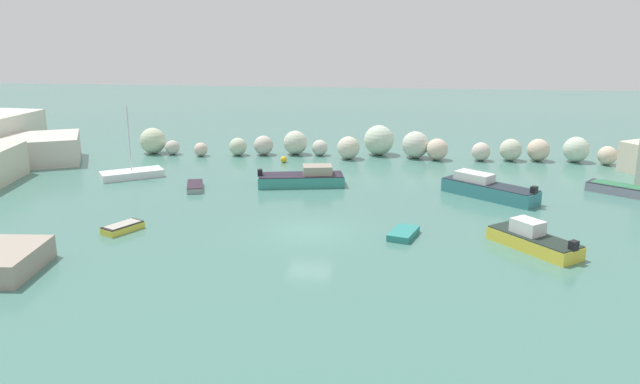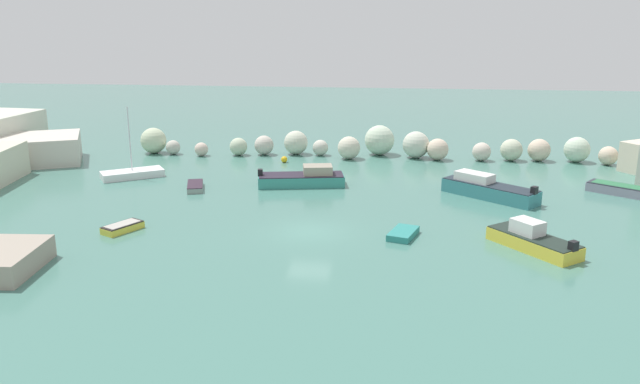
{
  "view_description": "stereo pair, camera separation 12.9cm",
  "coord_description": "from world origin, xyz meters",
  "px_view_note": "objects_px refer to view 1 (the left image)",
  "views": [
    {
      "loc": [
        4.81,
        -35.3,
        12.2
      ],
      "look_at": [
        0.0,
        5.21,
        1.0
      ],
      "focal_mm": 35.8,
      "sensor_mm": 36.0,
      "label": 1
    },
    {
      "loc": [
        4.94,
        -35.29,
        12.2
      ],
      "look_at": [
        0.0,
        5.21,
        1.0
      ],
      "focal_mm": 35.8,
      "sensor_mm": 36.0,
      "label": 2
    }
  ],
  "objects_px": {
    "channel_buoy": "(284,159)",
    "moored_boat_5": "(303,178)",
    "moored_boat_0": "(533,240)",
    "moored_boat_2": "(617,189)",
    "moored_boat_6": "(487,189)",
    "moored_boat_7": "(132,174)",
    "moored_boat_4": "(195,186)",
    "moored_boat_1": "(123,227)",
    "moored_boat_3": "(403,234)"
  },
  "relations": [
    {
      "from": "channel_buoy",
      "to": "moored_boat_5",
      "type": "relative_size",
      "value": 0.08
    },
    {
      "from": "moored_boat_5",
      "to": "moored_boat_0",
      "type": "bearing_deg",
      "value": -50.65
    },
    {
      "from": "moored_boat_0",
      "to": "moored_boat_2",
      "type": "height_order",
      "value": "moored_boat_0"
    },
    {
      "from": "moored_boat_6",
      "to": "moored_boat_7",
      "type": "relative_size",
      "value": 1.16
    },
    {
      "from": "moored_boat_2",
      "to": "moored_boat_6",
      "type": "height_order",
      "value": "moored_boat_6"
    },
    {
      "from": "moored_boat_0",
      "to": "moored_boat_4",
      "type": "relative_size",
      "value": 1.68
    },
    {
      "from": "channel_buoy",
      "to": "moored_boat_0",
      "type": "distance_m",
      "value": 26.01
    },
    {
      "from": "channel_buoy",
      "to": "moored_boat_7",
      "type": "relative_size",
      "value": 0.1
    },
    {
      "from": "channel_buoy",
      "to": "moored_boat_6",
      "type": "bearing_deg",
      "value": -29.97
    },
    {
      "from": "moored_boat_1",
      "to": "moored_boat_7",
      "type": "bearing_deg",
      "value": 49.0
    },
    {
      "from": "channel_buoy",
      "to": "moored_boat_6",
      "type": "xyz_separation_m",
      "value": [
        16.08,
        -9.27,
        0.35
      ]
    },
    {
      "from": "moored_boat_2",
      "to": "moored_boat_1",
      "type": "bearing_deg",
      "value": -123.33
    },
    {
      "from": "channel_buoy",
      "to": "moored_boat_6",
      "type": "distance_m",
      "value": 18.57
    },
    {
      "from": "moored_boat_1",
      "to": "moored_boat_3",
      "type": "height_order",
      "value": "moored_boat_1"
    },
    {
      "from": "moored_boat_0",
      "to": "channel_buoy",
      "type": "bearing_deg",
      "value": 2.38
    },
    {
      "from": "moored_boat_2",
      "to": "moored_boat_7",
      "type": "bearing_deg",
      "value": -144.96
    },
    {
      "from": "moored_boat_4",
      "to": "channel_buoy",
      "type": "bearing_deg",
      "value": -44.07
    },
    {
      "from": "moored_boat_3",
      "to": "moored_boat_6",
      "type": "relative_size",
      "value": 0.42
    },
    {
      "from": "channel_buoy",
      "to": "moored_boat_5",
      "type": "distance_m",
      "value": 8.1
    },
    {
      "from": "moored_boat_5",
      "to": "moored_boat_7",
      "type": "relative_size",
      "value": 1.19
    },
    {
      "from": "moored_boat_0",
      "to": "moored_boat_6",
      "type": "bearing_deg",
      "value": -32.87
    },
    {
      "from": "channel_buoy",
      "to": "moored_boat_4",
      "type": "distance_m",
      "value": 10.77
    },
    {
      "from": "moored_boat_6",
      "to": "moored_boat_5",
      "type": "bearing_deg",
      "value": 31.71
    },
    {
      "from": "moored_boat_4",
      "to": "moored_boat_6",
      "type": "distance_m",
      "value": 21.03
    },
    {
      "from": "moored_boat_0",
      "to": "moored_boat_7",
      "type": "bearing_deg",
      "value": 26.61
    },
    {
      "from": "moored_boat_1",
      "to": "moored_boat_2",
      "type": "bearing_deg",
      "value": -40.35
    },
    {
      "from": "moored_boat_1",
      "to": "moored_boat_5",
      "type": "relative_size",
      "value": 0.39
    },
    {
      "from": "moored_boat_4",
      "to": "moored_boat_5",
      "type": "relative_size",
      "value": 0.46
    },
    {
      "from": "channel_buoy",
      "to": "moored_boat_5",
      "type": "bearing_deg",
      "value": -69.51
    },
    {
      "from": "moored_boat_0",
      "to": "moored_boat_4",
      "type": "height_order",
      "value": "moored_boat_0"
    },
    {
      "from": "moored_boat_0",
      "to": "moored_boat_5",
      "type": "bearing_deg",
      "value": 11.24
    },
    {
      "from": "moored_boat_2",
      "to": "moored_boat_7",
      "type": "distance_m",
      "value": 36.39
    },
    {
      "from": "channel_buoy",
      "to": "moored_boat_3",
      "type": "relative_size",
      "value": 0.21
    },
    {
      "from": "moored_boat_1",
      "to": "moored_boat_5",
      "type": "xyz_separation_m",
      "value": [
        9.1,
        11.74,
        0.32
      ]
    },
    {
      "from": "moored_boat_3",
      "to": "moored_boat_4",
      "type": "bearing_deg",
      "value": 77.11
    },
    {
      "from": "channel_buoy",
      "to": "moored_boat_4",
      "type": "height_order",
      "value": "channel_buoy"
    },
    {
      "from": "moored_boat_1",
      "to": "moored_boat_7",
      "type": "distance_m",
      "value": 13.42
    },
    {
      "from": "moored_boat_3",
      "to": "channel_buoy",
      "type": "bearing_deg",
      "value": 46.28
    },
    {
      "from": "channel_buoy",
      "to": "moored_boat_1",
      "type": "relative_size",
      "value": 0.21
    },
    {
      "from": "moored_boat_2",
      "to": "moored_boat_4",
      "type": "distance_m",
      "value": 30.5
    },
    {
      "from": "moored_boat_4",
      "to": "moored_boat_6",
      "type": "bearing_deg",
      "value": -105.92
    },
    {
      "from": "moored_boat_3",
      "to": "moored_boat_7",
      "type": "relative_size",
      "value": 0.48
    },
    {
      "from": "moored_boat_4",
      "to": "moored_boat_3",
      "type": "bearing_deg",
      "value": -136.86
    },
    {
      "from": "moored_boat_5",
      "to": "moored_boat_7",
      "type": "xyz_separation_m",
      "value": [
        -13.77,
        0.83,
        -0.25
      ]
    },
    {
      "from": "moored_boat_7",
      "to": "moored_boat_6",
      "type": "bearing_deg",
      "value": -39.66
    },
    {
      "from": "moored_boat_0",
      "to": "moored_boat_1",
      "type": "xyz_separation_m",
      "value": [
        -23.43,
        0.22,
        -0.28
      ]
    },
    {
      "from": "moored_boat_5",
      "to": "moored_boat_7",
      "type": "bearing_deg",
      "value": 165.73
    },
    {
      "from": "moored_boat_0",
      "to": "moored_boat_7",
      "type": "distance_m",
      "value": 30.88
    },
    {
      "from": "moored_boat_1",
      "to": "moored_boat_3",
      "type": "xyz_separation_m",
      "value": [
        16.46,
        0.97,
        -0.05
      ]
    },
    {
      "from": "channel_buoy",
      "to": "moored_boat_2",
      "type": "distance_m",
      "value": 26.43
    }
  ]
}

